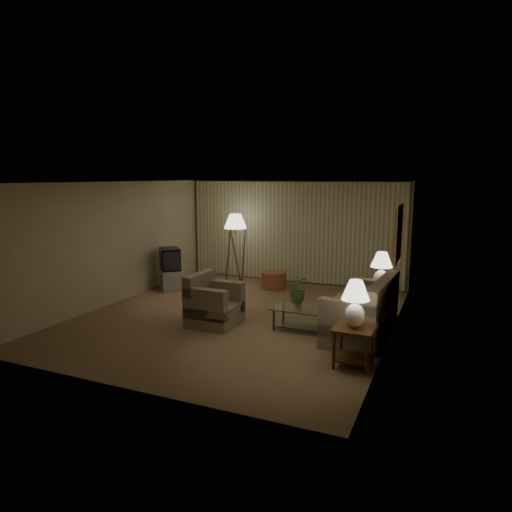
{
  "coord_description": "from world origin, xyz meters",
  "views": [
    {
      "loc": [
        3.88,
        -8.06,
        2.81
      ],
      "look_at": [
        0.14,
        0.6,
        1.16
      ],
      "focal_mm": 32.0,
      "sensor_mm": 36.0,
      "label": 1
    }
  ],
  "objects_px": {
    "crt_tv": "(170,259)",
    "ottoman": "(274,280)",
    "side_table_near": "(354,339)",
    "table_lamp_near": "(355,300)",
    "table_lamp_far": "(381,267)",
    "sofa": "(361,313)",
    "coffee_table": "(306,316)",
    "floor_lamp": "(236,247)",
    "side_table_far": "(380,298)",
    "tv_cabinet": "(171,279)",
    "armchair": "(215,305)",
    "vase": "(298,304)"
  },
  "relations": [
    {
      "from": "floor_lamp",
      "to": "table_lamp_near",
      "type": "bearing_deg",
      "value": -46.36
    },
    {
      "from": "table_lamp_far",
      "to": "ottoman",
      "type": "relative_size",
      "value": 1.16
    },
    {
      "from": "table_lamp_near",
      "to": "floor_lamp",
      "type": "height_order",
      "value": "floor_lamp"
    },
    {
      "from": "coffee_table",
      "to": "ottoman",
      "type": "xyz_separation_m",
      "value": [
        -1.7,
        2.76,
        -0.07
      ]
    },
    {
      "from": "side_table_near",
      "to": "side_table_far",
      "type": "relative_size",
      "value": 1.0
    },
    {
      "from": "table_lamp_near",
      "to": "side_table_far",
      "type": "bearing_deg",
      "value": 90.0
    },
    {
      "from": "side_table_far",
      "to": "floor_lamp",
      "type": "xyz_separation_m",
      "value": [
        -3.99,
        1.59,
        0.56
      ]
    },
    {
      "from": "tv_cabinet",
      "to": "vase",
      "type": "height_order",
      "value": "vase"
    },
    {
      "from": "table_lamp_near",
      "to": "ottoman",
      "type": "distance_m",
      "value": 4.97
    },
    {
      "from": "side_table_far",
      "to": "floor_lamp",
      "type": "height_order",
      "value": "floor_lamp"
    },
    {
      "from": "coffee_table",
      "to": "tv_cabinet",
      "type": "bearing_deg",
      "value": 157.87
    },
    {
      "from": "side_table_near",
      "to": "tv_cabinet",
      "type": "height_order",
      "value": "side_table_near"
    },
    {
      "from": "side_table_near",
      "to": "sofa",
      "type": "bearing_deg",
      "value": 96.34
    },
    {
      "from": "sofa",
      "to": "table_lamp_near",
      "type": "height_order",
      "value": "table_lamp_near"
    },
    {
      "from": "crt_tv",
      "to": "table_lamp_far",
      "type": "bearing_deg",
      "value": 44.34
    },
    {
      "from": "table_lamp_near",
      "to": "table_lamp_far",
      "type": "bearing_deg",
      "value": 90.0
    },
    {
      "from": "side_table_far",
      "to": "crt_tv",
      "type": "xyz_separation_m",
      "value": [
        -5.2,
        0.31,
        0.37
      ]
    },
    {
      "from": "tv_cabinet",
      "to": "vase",
      "type": "distance_m",
      "value": 4.27
    },
    {
      "from": "table_lamp_far",
      "to": "floor_lamp",
      "type": "bearing_deg",
      "value": 158.32
    },
    {
      "from": "crt_tv",
      "to": "side_table_far",
      "type": "bearing_deg",
      "value": 44.34
    },
    {
      "from": "sofa",
      "to": "armchair",
      "type": "height_order",
      "value": "sofa"
    },
    {
      "from": "table_lamp_far",
      "to": "vase",
      "type": "bearing_deg",
      "value": -133.39
    },
    {
      "from": "coffee_table",
      "to": "crt_tv",
      "type": "bearing_deg",
      "value": 157.87
    },
    {
      "from": "sofa",
      "to": "coffee_table",
      "type": "height_order",
      "value": "sofa"
    },
    {
      "from": "armchair",
      "to": "side_table_near",
      "type": "relative_size",
      "value": 1.55
    },
    {
      "from": "coffee_table",
      "to": "floor_lamp",
      "type": "distance_m",
      "value": 4.16
    },
    {
      "from": "tv_cabinet",
      "to": "ottoman",
      "type": "height_order",
      "value": "tv_cabinet"
    },
    {
      "from": "vase",
      "to": "crt_tv",
      "type": "bearing_deg",
      "value": 157.11
    },
    {
      "from": "table_lamp_near",
      "to": "coffee_table",
      "type": "relative_size",
      "value": 0.59
    },
    {
      "from": "sofa",
      "to": "crt_tv",
      "type": "distance_m",
      "value": 5.3
    },
    {
      "from": "side_table_near",
      "to": "vase",
      "type": "bearing_deg",
      "value": 135.6
    },
    {
      "from": "table_lamp_near",
      "to": "ottoman",
      "type": "height_order",
      "value": "table_lamp_near"
    },
    {
      "from": "floor_lamp",
      "to": "vase",
      "type": "distance_m",
      "value": 4.03
    },
    {
      "from": "table_lamp_far",
      "to": "vase",
      "type": "xyz_separation_m",
      "value": [
        -1.28,
        -1.35,
        -0.55
      ]
    },
    {
      "from": "coffee_table",
      "to": "sofa",
      "type": "bearing_deg",
      "value": 5.85
    },
    {
      "from": "side_table_far",
      "to": "vase",
      "type": "distance_m",
      "value": 1.86
    },
    {
      "from": "crt_tv",
      "to": "vase",
      "type": "distance_m",
      "value": 4.27
    },
    {
      "from": "armchair",
      "to": "sofa",
      "type": "bearing_deg",
      "value": -79.84
    },
    {
      "from": "table_lamp_near",
      "to": "floor_lamp",
      "type": "relative_size",
      "value": 0.39
    },
    {
      "from": "crt_tv",
      "to": "ottoman",
      "type": "xyz_separation_m",
      "value": [
        2.37,
        1.1,
        -0.56
      ]
    },
    {
      "from": "side_table_near",
      "to": "crt_tv",
      "type": "relative_size",
      "value": 0.77
    },
    {
      "from": "coffee_table",
      "to": "crt_tv",
      "type": "distance_m",
      "value": 4.43
    },
    {
      "from": "armchair",
      "to": "coffee_table",
      "type": "distance_m",
      "value": 1.75
    },
    {
      "from": "side_table_far",
      "to": "vase",
      "type": "xyz_separation_m",
      "value": [
        -1.28,
        -1.35,
        0.09
      ]
    },
    {
      "from": "side_table_far",
      "to": "vase",
      "type": "relative_size",
      "value": 3.99
    },
    {
      "from": "side_table_far",
      "to": "floor_lamp",
      "type": "distance_m",
      "value": 4.33
    },
    {
      "from": "side_table_far",
      "to": "ottoman",
      "type": "xyz_separation_m",
      "value": [
        -2.83,
        1.41,
        -0.19
      ]
    },
    {
      "from": "side_table_far",
      "to": "table_lamp_near",
      "type": "distance_m",
      "value": 2.67
    },
    {
      "from": "side_table_near",
      "to": "table_lamp_near",
      "type": "height_order",
      "value": "table_lamp_near"
    },
    {
      "from": "vase",
      "to": "coffee_table",
      "type": "bearing_deg",
      "value": -0.0
    }
  ]
}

